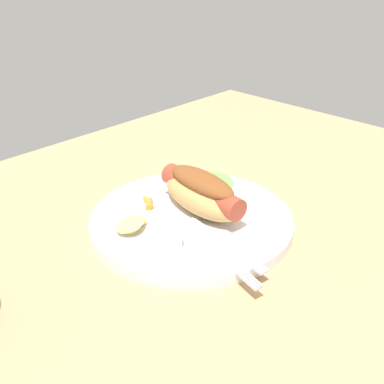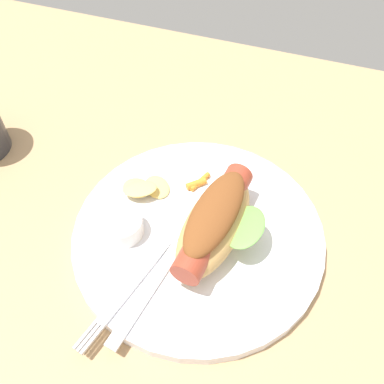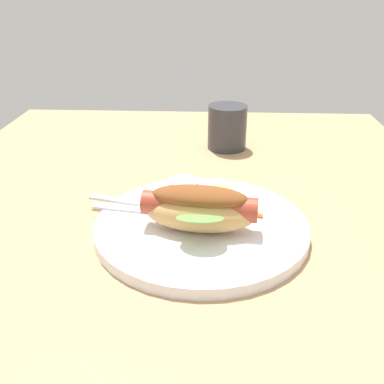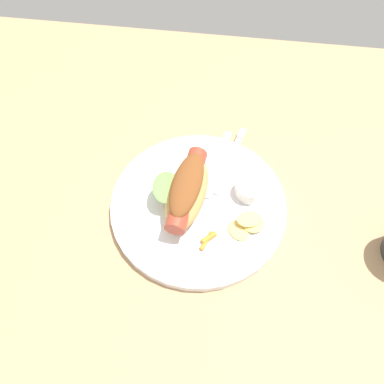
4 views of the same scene
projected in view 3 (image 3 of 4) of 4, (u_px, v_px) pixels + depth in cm
name	position (u px, v px, depth cm)	size (l,w,h in cm)	color
ground_plane	(180.00, 234.00, 62.53)	(120.00, 90.00, 1.80)	tan
plate	(201.00, 227.00, 61.02)	(29.50, 29.50, 1.60)	white
hot_dog	(199.00, 208.00, 57.49)	(9.52, 15.45, 6.15)	tan
sauce_ramekin	(183.00, 187.00, 67.66)	(4.81, 4.81, 2.47)	white
fork	(141.00, 204.00, 65.05)	(5.04, 15.61, 0.40)	silver
knife	(144.00, 211.00, 63.18)	(15.20, 1.40, 0.36)	silver
chips_pile	(225.00, 191.00, 67.58)	(6.46, 6.27, 1.84)	#E9C76A
carrot_garnish	(249.00, 212.00, 62.28)	(2.53, 3.48, 0.89)	orange
drinking_cup	(227.00, 127.00, 89.56)	(7.89, 7.89, 8.91)	#333338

